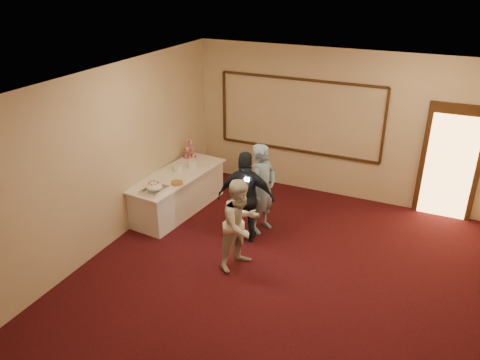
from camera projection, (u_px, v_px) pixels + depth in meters
name	position (u px, v px, depth m)	size (l,w,h in m)	color
floor	(273.00, 287.00, 7.03)	(7.00, 7.00, 0.00)	black
room_walls	(277.00, 163.00, 6.18)	(6.04, 7.04, 3.02)	beige
wall_molding	(299.00, 116.00, 9.52)	(3.45, 0.04, 1.55)	black
doorway	(450.00, 163.00, 8.62)	(1.05, 0.07, 2.20)	black
buffet_table	(177.00, 192.00, 9.09)	(1.08, 2.30, 0.77)	white
pavlova_tray	(154.00, 188.00, 8.19)	(0.36, 0.50, 0.18)	silver
cupcake_stand	(189.00, 150.00, 9.66)	(0.28, 0.28, 0.41)	#DF4683
plate_stack_a	(178.00, 168.00, 9.02)	(0.18, 0.18, 0.15)	white
plate_stack_b	(193.00, 164.00, 9.16)	(0.21, 0.21, 0.17)	white
tart	(177.00, 183.00, 8.49)	(0.25, 0.25, 0.05)	white
man	(263.00, 189.00, 8.22)	(0.60, 0.40, 1.65)	#7BA4C6
woman	(241.00, 224.00, 7.24)	(0.73, 0.57, 1.50)	beige
guest	(246.00, 198.00, 7.92)	(0.96, 0.40, 1.64)	black
camera_flash	(247.00, 179.00, 7.58)	(0.07, 0.04, 0.05)	white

